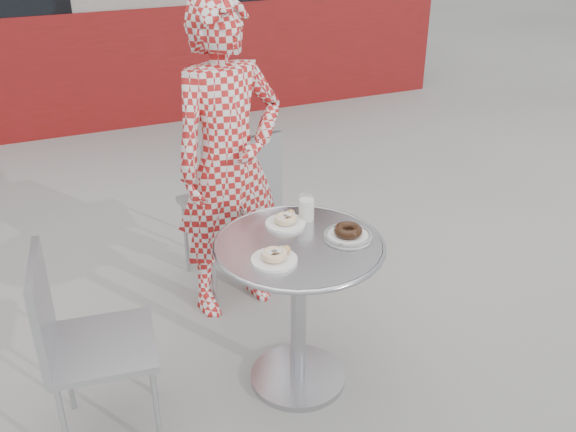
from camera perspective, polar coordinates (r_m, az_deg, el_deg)
name	(u,v)px	position (r m, az deg, el deg)	size (l,w,h in m)	color
ground	(310,382)	(2.85, 1.93, -14.53)	(60.00, 60.00, 0.00)	#9E9C97
bistro_table	(299,279)	(2.55, 0.97, -5.64)	(0.67, 0.67, 0.68)	silver
chair_far	(230,235)	(3.38, -5.15, -1.73)	(0.46, 0.46, 0.86)	#ACAEB4
chair_left	(105,380)	(2.58, -15.95, -13.87)	(0.43, 0.42, 0.79)	#ACAEB4
seated_person	(229,163)	(2.98, -5.29, 4.72)	(0.55, 0.36, 1.52)	#B31C1B
plate_far	(286,220)	(2.59, -0.20, -0.40)	(0.16, 0.16, 0.04)	white
plate_near	(275,257)	(2.34, -1.18, -3.64)	(0.17, 0.17, 0.05)	white
plate_checker	(348,234)	(2.51, 5.36, -1.59)	(0.19, 0.19, 0.05)	white
milk_cup	(306,208)	(2.62, 1.65, 0.68)	(0.07, 0.07, 0.11)	white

